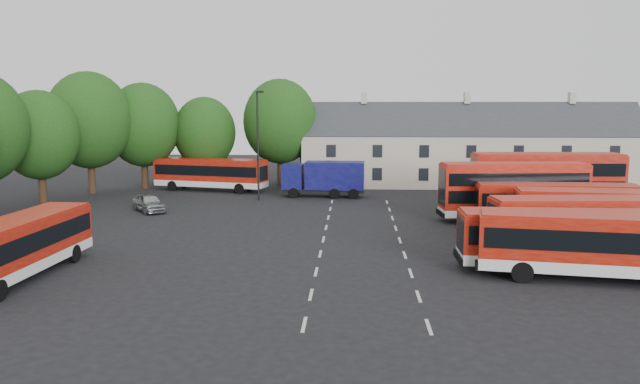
{
  "coord_description": "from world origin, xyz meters",
  "views": [
    {
      "loc": [
        1.95,
        -38.09,
        8.84
      ],
      "look_at": [
        -0.59,
        8.71,
        2.2
      ],
      "focal_mm": 35.0,
      "sensor_mm": 36.0,
      "label": 1
    }
  ],
  "objects": [
    {
      "name": "lane_markings",
      "position": [
        2.5,
        2.0,
        0.01
      ],
      "size": [
        5.15,
        33.8,
        0.01
      ],
      "color": "beige",
      "rests_on": "ground"
    },
    {
      "name": "box_truck",
      "position": [
        -0.82,
        20.96,
        1.91
      ],
      "size": [
        7.89,
        2.83,
        3.4
      ],
      "rotation": [
        0.0,
        0.0,
        -0.05
      ],
      "color": "black",
      "rests_on": "ground"
    },
    {
      "name": "bus_north",
      "position": [
        -12.65,
        24.48,
        1.98
      ],
      "size": [
        11.94,
        5.3,
        3.29
      ],
      "rotation": [
        0.0,
        0.0,
        -0.24
      ],
      "color": "silver",
      "rests_on": "ground"
    },
    {
      "name": "bus_row_a",
      "position": [
        14.34,
        -6.9,
        2.03
      ],
      "size": [
        12.2,
        4.63,
        3.37
      ],
      "rotation": [
        0.0,
        0.0,
        -0.17
      ],
      "color": "silver",
      "rests_on": "ground"
    },
    {
      "name": "bus_west",
      "position": [
        -14.98,
        -8.18,
        1.87
      ],
      "size": [
        3.02,
        11.12,
        3.12
      ],
      "rotation": [
        0.0,
        0.0,
        1.53
      ],
      "color": "silver",
      "rests_on": "ground"
    },
    {
      "name": "bus_dd_south",
      "position": [
        13.99,
        9.18,
        2.54
      ],
      "size": [
        11.06,
        3.5,
        4.46
      ],
      "rotation": [
        0.0,
        0.0,
        0.09
      ],
      "color": "silver",
      "rests_on": "ground"
    },
    {
      "name": "lamppost",
      "position": [
        -6.78,
        18.41,
        5.34
      ],
      "size": [
        0.7,
        0.41,
        10.01
      ],
      "rotation": [
        0.0,
        0.0,
        -0.28
      ],
      "color": "black",
      "rests_on": "ground"
    },
    {
      "name": "bus_row_b",
      "position": [
        13.37,
        -5.15,
        1.94
      ],
      "size": [
        11.45,
        2.77,
        3.23
      ],
      "rotation": [
        0.0,
        0.0,
        -0.01
      ],
      "color": "silver",
      "rests_on": "ground"
    },
    {
      "name": "terrace_houses",
      "position": [
        14.0,
        30.0,
        3.86
      ],
      "size": [
        35.7,
        7.13,
        10.06
      ],
      "color": "beige",
      "rests_on": "ground"
    },
    {
      "name": "ground",
      "position": [
        0.0,
        0.0,
        0.0
      ],
      "size": [
        140.0,
        140.0,
        0.0
      ],
      "primitive_type": "plane",
      "color": "black",
      "rests_on": "ground"
    },
    {
      "name": "bus_row_d",
      "position": [
        18.51,
        2.54,
        1.99
      ],
      "size": [
        11.94,
        4.06,
        3.31
      ],
      "rotation": [
        0.0,
        0.0,
        -0.12
      ],
      "color": "silver",
      "rests_on": "ground"
    },
    {
      "name": "bus_row_e",
      "position": [
        16.47,
        6.63,
        1.93
      ],
      "size": [
        11.46,
        3.2,
        3.21
      ],
      "rotation": [
        0.0,
        0.0,
        -0.05
      ],
      "color": "silver",
      "rests_on": "ground"
    },
    {
      "name": "treeline",
      "position": [
        -20.74,
        19.36,
        6.68
      ],
      "size": [
        29.92,
        32.59,
        12.01
      ],
      "color": "black",
      "rests_on": "ground"
    },
    {
      "name": "bus_row_c",
      "position": [
        16.08,
        -0.87,
        2.01
      ],
      "size": [
        11.97,
        3.56,
        3.34
      ],
      "rotation": [
        0.0,
        0.0,
        0.07
      ],
      "color": "silver",
      "rests_on": "ground"
    },
    {
      "name": "bus_dd_north",
      "position": [
        17.67,
        13.25,
        2.78
      ],
      "size": [
        11.99,
        3.16,
        4.88
      ],
      "rotation": [
        0.0,
        0.0,
        0.03
      ],
      "color": "silver",
      "rests_on": "ground"
    },
    {
      "name": "silver_car",
      "position": [
        -14.93,
        11.9,
        0.73
      ],
      "size": [
        3.97,
        4.49,
        1.47
      ],
      "primitive_type": "imported",
      "rotation": [
        0.0,
        0.0,
        0.64
      ],
      "color": "#A6A8AD",
      "rests_on": "ground"
    }
  ]
}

